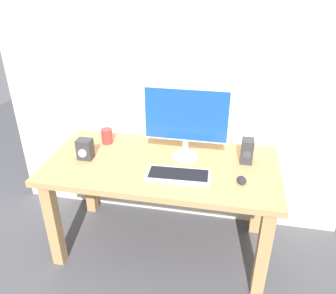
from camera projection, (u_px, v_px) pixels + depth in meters
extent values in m
plane|color=#4C4C51|center=(163.00, 244.00, 2.50)|extent=(6.00, 6.00, 0.00)
cube|color=silver|center=(174.00, 24.00, 2.16)|extent=(2.58, 0.04, 3.00)
cube|color=tan|center=(162.00, 165.00, 2.18)|extent=(1.49, 0.74, 0.04)
cube|color=tan|center=(54.00, 224.00, 2.21)|extent=(0.07, 0.07, 0.66)
cube|color=tan|center=(263.00, 253.00, 1.98)|extent=(0.07, 0.07, 0.66)
cube|color=tan|center=(89.00, 176.00, 2.72)|extent=(0.07, 0.07, 0.66)
cube|color=tan|center=(259.00, 195.00, 2.49)|extent=(0.07, 0.07, 0.66)
cylinder|color=silver|center=(185.00, 156.00, 2.24)|extent=(0.17, 0.17, 0.02)
cylinder|color=silver|center=(185.00, 147.00, 2.21)|extent=(0.04, 0.04, 0.12)
cube|color=silver|center=(186.00, 115.00, 2.11)|extent=(0.55, 0.02, 0.36)
cube|color=blue|center=(186.00, 115.00, 2.10)|extent=(0.53, 0.01, 0.33)
cube|color=silver|center=(178.00, 176.00, 2.02)|extent=(0.39, 0.18, 0.02)
cube|color=black|center=(178.00, 174.00, 2.01)|extent=(0.36, 0.15, 0.00)
ellipsoid|color=#232328|center=(242.00, 180.00, 1.97)|extent=(0.07, 0.09, 0.03)
cube|color=#333338|center=(247.00, 151.00, 2.15)|extent=(0.08, 0.09, 0.16)
cylinder|color=#3F3F44|center=(247.00, 155.00, 2.11)|extent=(0.05, 0.00, 0.05)
cube|color=#333338|center=(85.00, 149.00, 2.20)|extent=(0.10, 0.08, 0.14)
cylinder|color=silver|center=(82.00, 153.00, 2.16)|extent=(0.05, 0.01, 0.05)
cylinder|color=red|center=(107.00, 136.00, 2.40)|extent=(0.08, 0.08, 0.11)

